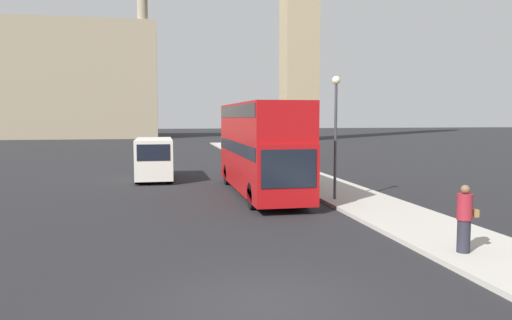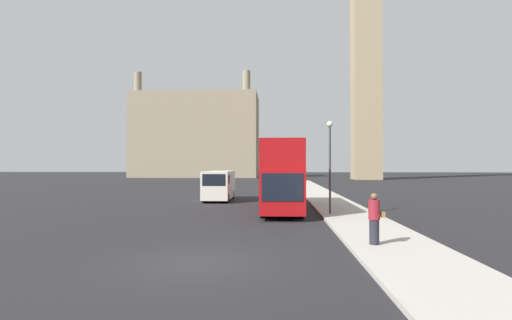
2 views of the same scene
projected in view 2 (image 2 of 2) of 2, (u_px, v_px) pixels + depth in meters
The scene contains 8 objects.
ground_plane at pixel (196, 261), 12.28m from camera, with size 300.00×300.00×0.00m, color black.
sidewalk_strip at pixel (417, 262), 11.93m from camera, with size 3.35×120.00×0.15m.
clock_tower at pixel (366, 0), 81.74m from camera, with size 5.83×6.00×72.00m.
building_block_distant at pixel (197, 136), 97.72m from camera, with size 29.70×14.56×24.47m.
red_double_decker_bus at pixel (281, 173), 26.08m from camera, with size 2.48×10.94×4.40m.
white_van at pixel (219, 185), 33.01m from camera, with size 2.13×5.47×2.45m.
pedestrian at pixel (374, 219), 14.16m from camera, with size 0.56×0.40×1.82m.
street_lamp at pixel (330, 152), 23.13m from camera, with size 0.36×0.36×5.37m.
Camera 2 is at (2.47, -12.20, 2.98)m, focal length 28.00 mm.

